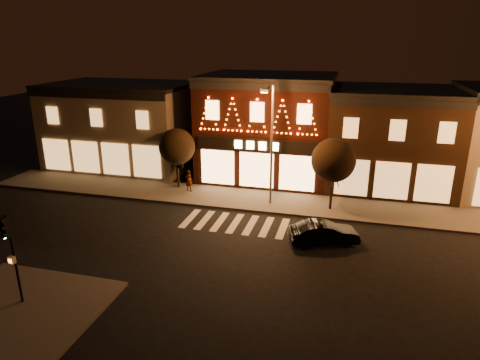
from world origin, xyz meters
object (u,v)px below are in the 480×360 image
at_px(traffic_signal_near, 9,243).
at_px(dark_sedan, 324,233).
at_px(pedestrian, 189,181).
at_px(streetlamp_mid, 271,137).

height_order(traffic_signal_near, dark_sedan, traffic_signal_near).
height_order(traffic_signal_near, pedestrian, traffic_signal_near).
bearing_deg(dark_sedan, pedestrian, 40.48).
height_order(streetlamp_mid, dark_sedan, streetlamp_mid).
distance_m(dark_sedan, pedestrian, 11.81).
relative_size(streetlamp_mid, pedestrian, 4.94).
bearing_deg(traffic_signal_near, streetlamp_mid, 65.95).
bearing_deg(pedestrian, streetlamp_mid, -177.16).
height_order(traffic_signal_near, streetlamp_mid, streetlamp_mid).
xyz_separation_m(dark_sedan, pedestrian, (-10.28, 5.80, 0.32)).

